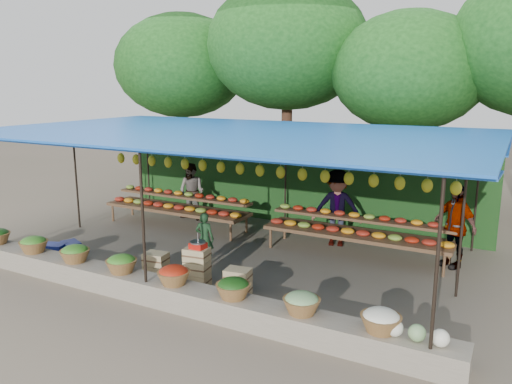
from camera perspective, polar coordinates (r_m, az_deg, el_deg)
The scene contains 16 objects.
ground at distance 11.45m, azimuth -2.86°, elevation -7.20°, with size 60.00×60.00×0.00m, color #675F4C.
stone_curb at distance 9.30m, azimuth -11.80°, elevation -10.85°, with size 10.60×0.55×0.40m, color #71685A.
stall_canopy at distance 10.92m, azimuth -2.84°, elevation 6.28°, with size 10.80×6.60×2.82m.
produce_baskets at distance 9.22m, azimuth -12.38°, elevation -8.63°, with size 8.98×0.58×0.34m.
netting_backdrop at distance 13.83m, azimuth 3.82°, elevation 1.53°, with size 10.60×0.06×2.50m, color #234C1B.
tree_row at distance 16.18m, azimuth 10.16°, elevation 15.19°, with size 16.51×5.50×7.12m.
fruit_table_left at distance 13.70m, azimuth -8.92°, elevation -1.44°, with size 4.21×0.95×0.93m.
fruit_table_right at distance 11.49m, azimuth 11.49°, elevation -4.20°, with size 4.21×0.95×0.93m.
crate_counter at distance 9.72m, azimuth -6.88°, elevation -8.93°, with size 2.39×0.40×0.77m.
weighing_scale at distance 9.51m, azimuth -6.64°, elevation -5.99°, with size 0.30×0.30×0.31m.
vendor_seated at distance 10.79m, azimuth -5.89°, elevation -5.30°, with size 0.41×0.27×1.14m, color #1B3D1F.
customer_left at distance 14.25m, azimuth -7.36°, elevation 0.01°, with size 0.80×0.62×1.64m, color slate.
customer_mid at distance 12.04m, azimuth 9.24°, elevation -1.81°, with size 1.19×0.68×1.84m, color slate.
customer_right at distance 11.29m, azimuth 21.74°, elevation -3.58°, with size 1.05×0.44×1.80m, color slate.
blue_crate_front at distance 12.20m, azimuth -22.06°, elevation -6.18°, with size 0.47×0.34×0.28m, color navy.
blue_crate_back at distance 12.25m, azimuth -20.37°, elevation -5.98°, with size 0.47×0.34×0.28m, color navy.
Camera 1 is at (5.60, -9.24, 3.79)m, focal length 35.00 mm.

